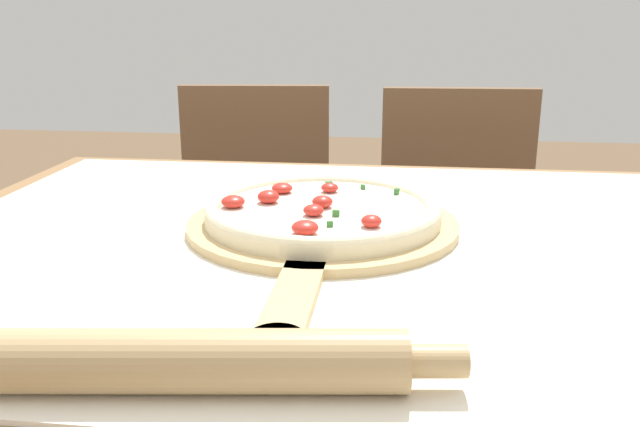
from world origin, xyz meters
TOP-DOWN VIEW (x-y plane):
  - dining_table at (0.00, 0.00)m, footprint 1.18×0.93m
  - towel_cloth at (0.00, 0.00)m, footprint 1.10×0.85m
  - pizza_peel at (-0.03, 0.02)m, footprint 0.36×0.54m
  - pizza at (-0.03, 0.04)m, footprint 0.31×0.31m
  - rolling_pin at (-0.08, -0.37)m, footprint 0.42×0.09m
  - chair_left at (-0.30, 0.79)m, footprint 0.44×0.44m
  - chair_right at (0.21, 0.79)m, footprint 0.42×0.42m

SIDE VIEW (x-z plane):
  - chair_left at x=-0.30m, z-range 0.07..0.94m
  - chair_right at x=0.21m, z-range 0.07..0.94m
  - dining_table at x=0.00m, z-range 0.27..1.04m
  - towel_cloth at x=0.00m, z-range 0.77..0.78m
  - pizza_peel at x=-0.03m, z-range 0.78..0.79m
  - rolling_pin at x=-0.08m, z-range 0.78..0.83m
  - pizza at x=-0.03m, z-range 0.78..0.82m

